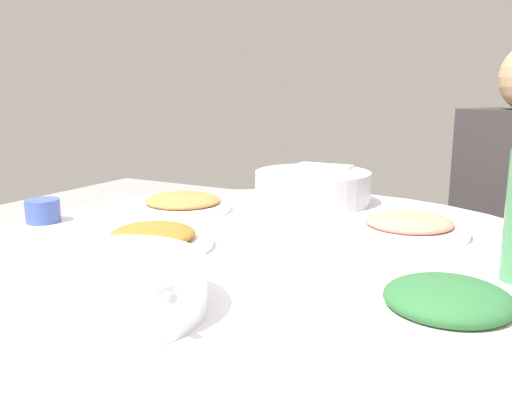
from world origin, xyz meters
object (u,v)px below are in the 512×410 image
Objects in this scene: rice_bowl at (313,186)px; dish_stirfry at (153,238)px; tea_cup_side at (29,252)px; soup_bowl at (108,289)px; dish_tofu_braise at (183,203)px; round_dining_table at (269,324)px; dish_shrimp at (409,226)px; dish_greens at (447,308)px; tea_cup_far at (43,211)px; stool_for_diner_left at (504,383)px.

rice_bowl is 0.54m from dish_stirfry.
soup_bowl is at bearing -108.11° from tea_cup_side.
dish_stirfry is 0.99× the size of dish_tofu_braise.
dish_shrimp is at bearing -42.95° from round_dining_table.
rice_bowl reaches higher than dish_greens.
soup_bowl is at bearing -122.21° from tea_cup_far.
dish_shrimp is 3.75× the size of tea_cup_side.
round_dining_table is 0.43m from soup_bowl.
dish_shrimp is at bearing -85.17° from dish_tofu_braise.
tea_cup_far is at bearing 97.36° from round_dining_table.
tea_cup_far is (-0.50, 0.46, -0.02)m from rice_bowl.
dish_tofu_braise is (0.38, 0.71, -0.01)m from dish_greens.
round_dining_table is 0.45m from dish_greens.
round_dining_table is 0.59m from tea_cup_far.
dish_stirfry is 0.53m from dish_shrimp.
soup_bowl is 0.67× the size of stool_for_diner_left.
tea_cup_side is (-0.72, 0.23, -0.02)m from rice_bowl.
dish_greens is 0.45m from dish_shrimp.
soup_bowl reaches higher than tea_cup_far.
tea_cup_far reaches higher than stool_for_diner_left.
round_dining_table is 0.29m from dish_stirfry.
dish_tofu_braise is (0.29, 0.14, 0.00)m from dish_stirfry.
dish_shrimp is 0.56× the size of stool_for_diner_left.
dish_shrimp is at bearing -23.30° from soup_bowl.
round_dining_table is 0.36m from dish_shrimp.
stool_for_diner_left is at bearing -52.98° from dish_tofu_braise.
stool_for_diner_left is (1.04, -0.72, -0.58)m from tea_cup_side.
dish_shrimp is at bearing 159.59° from stool_for_diner_left.
round_dining_table is at bearing 137.05° from dish_shrimp.
dish_tofu_braise is (0.57, 0.29, -0.02)m from soup_bowl.
rice_bowl reaches higher than dish_shrimp.
round_dining_table is 18.38× the size of tea_cup_side.
soup_bowl is at bearing -177.16° from rice_bowl.
dish_shrimp is (0.34, -0.41, 0.00)m from dish_stirfry.
rice_bowl is 0.68m from tea_cup_far.
soup_bowl is at bearing -151.93° from dish_stirfry.
dish_tofu_braise is at bearing 61.94° from round_dining_table.
soup_bowl is 4.41× the size of tea_cup_side.
dish_greens is at bearing -160.12° from dish_shrimp.
dish_greens reaches higher than dish_shrimp.
rice_bowl is 1.23× the size of dish_shrimp.
dish_stirfry is at bearing 129.12° from dish_shrimp.
dish_stirfry is 1.19m from stool_for_diner_left.
dish_tofu_braise is 0.54× the size of stool_for_diner_left.
dish_stirfry is 3.53× the size of tea_cup_side.
dish_shrimp is 0.75m from tea_cup_side.
soup_bowl is at bearing 172.30° from round_dining_table.
soup_bowl is (-0.39, 0.05, 0.19)m from round_dining_table.
soup_bowl is 0.32m from dish_stirfry.
soup_bowl is 0.46m from dish_greens.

